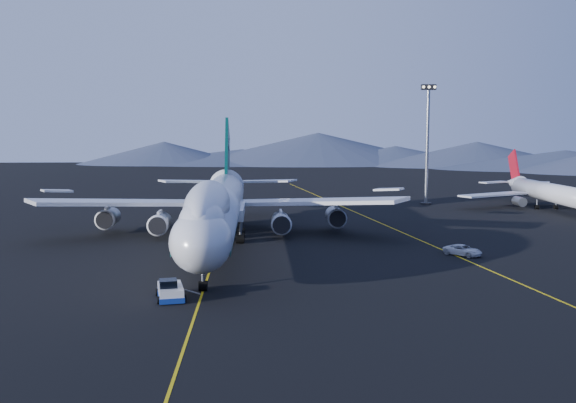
{
  "coord_description": "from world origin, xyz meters",
  "views": [
    {
      "loc": [
        5.8,
        -93.22,
        16.95
      ],
      "look_at": [
        10.51,
        4.74,
        6.0
      ],
      "focal_mm": 40.0,
      "sensor_mm": 36.0,
      "label": 1
    }
  ],
  "objects_px": {
    "pushback_tug": "(171,292)",
    "floodlight_mast": "(427,144)",
    "service_van": "(463,250)",
    "second_jet": "(548,192)",
    "boeing_747": "(218,207)"
  },
  "relations": [
    {
      "from": "pushback_tug",
      "to": "floodlight_mast",
      "type": "relative_size",
      "value": 0.19
    },
    {
      "from": "pushback_tug",
      "to": "service_van",
      "type": "height_order",
      "value": "pushback_tug"
    },
    {
      "from": "second_jet",
      "to": "floodlight_mast",
      "type": "xyz_separation_m",
      "value": [
        -23.54,
        10.55,
        10.02
      ]
    },
    {
      "from": "boeing_747",
      "to": "service_van",
      "type": "bearing_deg",
      "value": -14.66
    },
    {
      "from": "service_van",
      "to": "pushback_tug",
      "type": "bearing_deg",
      "value": 166.59
    },
    {
      "from": "boeing_747",
      "to": "service_van",
      "type": "height_order",
      "value": "boeing_747"
    },
    {
      "from": "second_jet",
      "to": "service_van",
      "type": "xyz_separation_m",
      "value": [
        -34.27,
        -49.11,
        -3.02
      ]
    },
    {
      "from": "floodlight_mast",
      "to": "second_jet",
      "type": "bearing_deg",
      "value": -24.14
    },
    {
      "from": "floodlight_mast",
      "to": "pushback_tug",
      "type": "bearing_deg",
      "value": -120.49
    },
    {
      "from": "second_jet",
      "to": "service_van",
      "type": "bearing_deg",
      "value": -143.2
    },
    {
      "from": "service_van",
      "to": "floodlight_mast",
      "type": "relative_size",
      "value": 0.19
    },
    {
      "from": "service_van",
      "to": "floodlight_mast",
      "type": "xyz_separation_m",
      "value": [
        10.72,
        59.66,
        13.04
      ]
    },
    {
      "from": "pushback_tug",
      "to": "service_van",
      "type": "bearing_deg",
      "value": 18.12
    },
    {
      "from": "service_van",
      "to": "floodlight_mast",
      "type": "height_order",
      "value": "floodlight_mast"
    },
    {
      "from": "boeing_747",
      "to": "service_van",
      "type": "distance_m",
      "value": 35.16
    }
  ]
}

